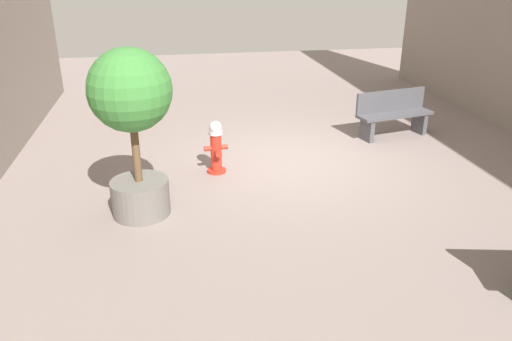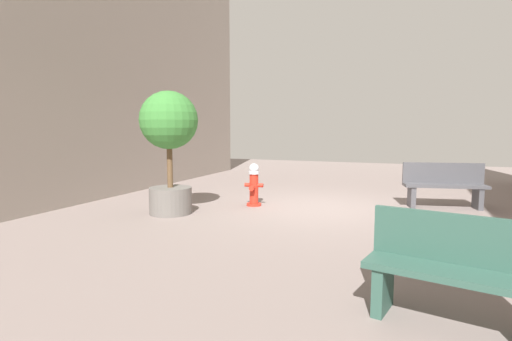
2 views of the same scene
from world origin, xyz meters
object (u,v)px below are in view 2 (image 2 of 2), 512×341
bench_far (455,271)px  planter_tree (169,137)px  bench_near (444,184)px  fire_hydrant (254,185)px

bench_far → planter_tree: (4.78, -2.88, 1.04)m
bench_near → planter_tree: 5.84m
planter_tree → fire_hydrant: bearing=-132.9°
bench_near → planter_tree: size_ratio=0.71×
fire_hydrant → planter_tree: planter_tree is taller
bench_near → bench_far: (0.32, 5.54, -0.01)m
planter_tree → bench_near: bearing=-152.4°
bench_near → planter_tree: planter_tree is taller
bench_far → fire_hydrant: bearing=-50.1°
bench_near → bench_far: bearing=86.7°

